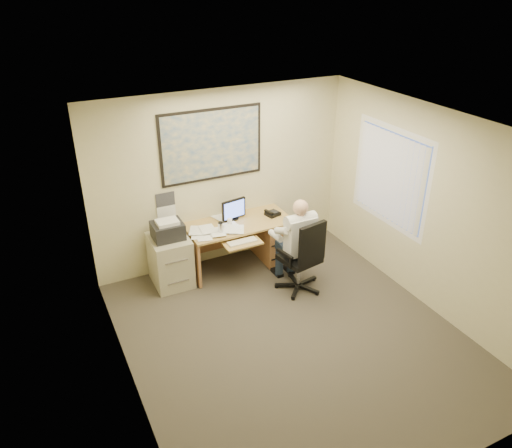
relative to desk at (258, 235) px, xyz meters
name	(u,v)px	position (x,y,z in m)	size (l,w,h in m)	color
room_shell	(297,245)	(-0.43, -1.90, 0.91)	(4.00, 4.50, 2.70)	#3C372E
desk	(258,235)	(0.00, 0.00, 0.00)	(1.60, 0.97, 1.07)	tan
world_map	(212,145)	(-0.58, 0.33, 1.46)	(1.56, 0.03, 1.06)	#1E4C93
wall_calendar	(166,206)	(-1.33, 0.34, 0.64)	(0.28, 0.01, 0.42)	white
window_blinds	(390,177)	(1.54, -1.10, 1.11)	(0.06, 1.40, 1.30)	silver
filing_cabinet	(170,256)	(-1.43, -0.01, 0.00)	(0.54, 0.65, 1.03)	#ADA88C
office_chair	(300,270)	(0.17, -1.02, -0.11)	(0.79, 0.79, 1.14)	black
person	(299,245)	(0.18, -0.94, 0.26)	(0.57, 0.81, 1.39)	silver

